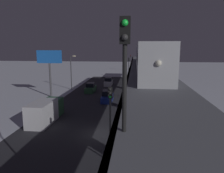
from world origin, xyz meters
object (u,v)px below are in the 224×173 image
(commercial_billboard, at_px, (49,61))
(traffic_light_far, at_px, (129,65))
(sedan_blue_2, at_px, (107,97))
(sedan_green, at_px, (91,88))
(sedan_white, at_px, (108,82))
(traffic_light_near, at_px, (110,114))
(rail_signal, at_px, (125,55))
(subway_train, at_px, (146,55))
(box_truck, at_px, (45,111))
(traffic_light_mid, at_px, (125,76))
(traffic_light_distant, at_px, (131,60))

(commercial_billboard, bearing_deg, traffic_light_far, -119.48)
(sedan_blue_2, relative_size, sedan_green, 0.97)
(sedan_white, bearing_deg, traffic_light_near, -82.72)
(rail_signal, relative_size, traffic_light_near, 0.62)
(subway_train, distance_m, commercial_billboard, 18.75)
(rail_signal, distance_m, sedan_white, 47.32)
(box_truck, height_order, traffic_light_near, traffic_light_near)
(traffic_light_mid, bearing_deg, sedan_white, -69.69)
(box_truck, distance_m, traffic_light_far, 40.17)
(sedan_white, relative_size, traffic_light_mid, 0.66)
(sedan_white, distance_m, traffic_light_distant, 35.95)
(traffic_light_mid, height_order, traffic_light_far, same)
(sedan_green, distance_m, traffic_light_mid, 9.29)
(traffic_light_near, bearing_deg, box_truck, -44.23)
(traffic_light_distant, bearing_deg, subway_train, 93.72)
(sedan_green, height_order, box_truck, box_truck)
(traffic_light_near, bearing_deg, sedan_blue_2, -81.97)
(box_truck, bearing_deg, traffic_light_mid, -122.63)
(subway_train, height_order, box_truck, subway_train)
(sedan_blue_2, bearing_deg, box_truck, -120.25)
(subway_train, bearing_deg, traffic_light_far, -83.40)
(rail_signal, distance_m, traffic_light_mid, 33.86)
(traffic_light_far, bearing_deg, traffic_light_mid, 90.00)
(commercial_billboard, bearing_deg, sedan_green, -141.47)
(sedan_blue_2, distance_m, commercial_billboard, 13.05)
(sedan_green, bearing_deg, commercial_billboard, 38.53)
(traffic_light_far, bearing_deg, sedan_blue_2, 84.00)
(sedan_green, bearing_deg, traffic_light_far, -110.76)
(subway_train, xyz_separation_m, traffic_light_near, (3.57, 17.28, -4.10))
(subway_train, bearing_deg, sedan_white, -67.01)
(subway_train, height_order, traffic_light_mid, subway_train)
(traffic_light_distant, height_order, commercial_billboard, commercial_billboard)
(traffic_light_far, bearing_deg, rail_signal, 91.57)
(subway_train, distance_m, traffic_light_distant, 55.25)
(sedan_blue_2, distance_m, traffic_light_mid, 5.69)
(rail_signal, relative_size, traffic_light_far, 0.62)
(sedan_green, xyz_separation_m, traffic_light_near, (-7.50, 28.38, 3.40))
(sedan_green, xyz_separation_m, traffic_light_mid, (-7.50, 4.30, 3.40))
(subway_train, distance_m, sedan_green, 17.38)
(traffic_light_mid, bearing_deg, subway_train, 117.70)
(traffic_light_far, height_order, commercial_billboard, commercial_billboard)
(sedan_blue_2, distance_m, box_truck, 13.11)
(sedan_blue_2, relative_size, traffic_light_far, 0.70)
(subway_train, height_order, traffic_light_near, subway_train)
(subway_train, distance_m, traffic_light_near, 18.11)
(traffic_light_far, bearing_deg, sedan_white, 67.58)
(traffic_light_near, bearing_deg, sedan_white, -82.72)
(commercial_billboard, bearing_deg, traffic_light_near, 121.64)
(traffic_light_mid, bearing_deg, commercial_billboard, 4.18)
(subway_train, distance_m, rail_signal, 26.72)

